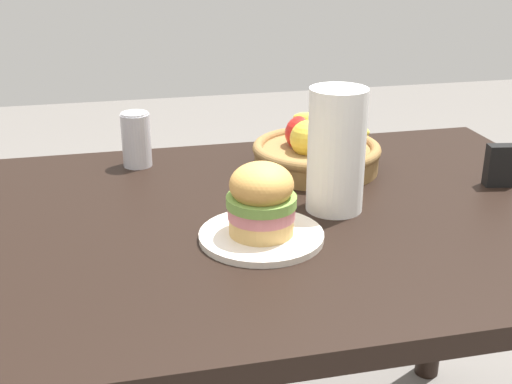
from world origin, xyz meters
TOP-DOWN VIEW (x-y plane):
  - dining_table at (0.00, 0.00)m, footprint 1.40×0.90m
  - plate at (-0.01, -0.10)m, footprint 0.22×0.22m
  - sandwich at (-0.01, -0.10)m, footprint 0.12×0.12m
  - soda_can at (-0.20, 0.33)m, footprint 0.07×0.07m
  - fruit_basket at (0.19, 0.22)m, footprint 0.29×0.29m
  - paper_towel_roll at (0.16, -0.01)m, footprint 0.11×0.11m
  - napkin_holder at (0.54, 0.04)m, footprint 0.06×0.04m

SIDE VIEW (x-z plane):
  - dining_table at x=0.00m, z-range 0.27..1.02m
  - plate at x=-0.01m, z-range 0.75..0.76m
  - napkin_holder at x=0.54m, z-range 0.75..0.84m
  - fruit_basket at x=0.19m, z-range 0.73..0.87m
  - soda_can at x=-0.20m, z-range 0.75..0.88m
  - sandwich at x=-0.01m, z-range 0.76..0.89m
  - paper_towel_roll at x=0.16m, z-range 0.75..0.99m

